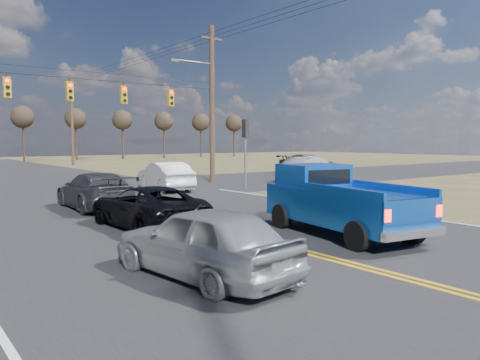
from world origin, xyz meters
TOP-DOWN VIEW (x-y plane):
  - ground at (0.00, 0.00)m, footprint 160.00×160.00m
  - road_main at (0.00, 10.00)m, footprint 14.00×120.00m
  - road_cross at (0.00, 18.00)m, footprint 120.00×12.00m
  - signal_gantry at (0.50, 17.79)m, footprint 19.60×4.83m
  - utility_poles at (0.00, 17.00)m, footprint 19.60×58.32m
  - treeline at (0.00, 26.96)m, footprint 87.00×117.80m
  - pickup_truck at (2.36, 1.71)m, footprint 2.84×5.53m
  - silver_suv at (-3.05, 0.45)m, footprint 2.25×4.46m
  - black_suv at (-1.48, 6.08)m, footprint 2.27×4.74m
  - white_car_queue at (4.21, 15.50)m, footprint 2.25×4.90m
  - dgrey_car_queue at (-1.35, 10.95)m, footprint 2.34×5.15m
  - cross_car_east_near at (14.62, 14.64)m, footprint 2.21×5.14m
  - cross_car_east_far at (20.89, 20.93)m, footprint 3.10×5.72m

SIDE VIEW (x-z plane):
  - ground at x=0.00m, z-range 0.00..0.00m
  - road_main at x=0.00m, z-range -0.01..0.01m
  - road_cross at x=0.00m, z-range -0.01..0.01m
  - black_suv at x=-1.48m, z-range 0.00..1.30m
  - silver_suv at x=-3.05m, z-range 0.00..1.46m
  - dgrey_car_queue at x=-1.35m, z-range 0.00..1.46m
  - white_car_queue at x=4.21m, z-range 0.00..1.56m
  - cross_car_east_far at x=20.89m, z-range 0.00..1.57m
  - cross_car_east_near at x=14.62m, z-range 0.00..1.65m
  - pickup_truck at x=2.36m, z-range -0.03..1.95m
  - signal_gantry at x=0.50m, z-range 0.06..10.06m
  - utility_poles at x=0.00m, z-range 0.23..10.23m
  - treeline at x=0.00m, z-range 2.00..9.40m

